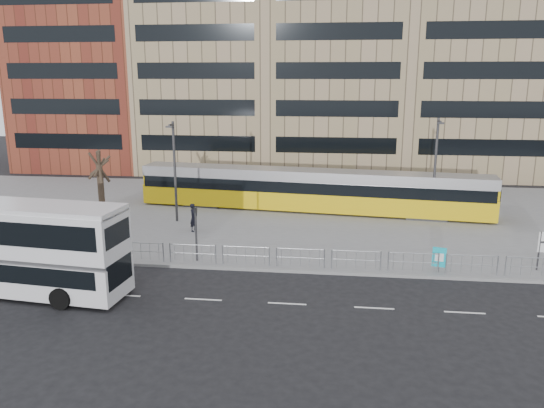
# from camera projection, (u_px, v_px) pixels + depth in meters

# --- Properties ---
(ground) EXTENTS (120.00, 120.00, 0.00)m
(ground) POSITION_uv_depth(u_px,v_px,m) (257.00, 271.00, 28.75)
(ground) COLOR black
(ground) RESTS_ON ground
(plaza) EXTENTS (64.00, 24.00, 0.15)m
(plaza) POSITION_uv_depth(u_px,v_px,m) (280.00, 214.00, 40.31)
(plaza) COLOR slate
(plaza) RESTS_ON ground
(kerb) EXTENTS (64.00, 0.25, 0.17)m
(kerb) POSITION_uv_depth(u_px,v_px,m) (257.00, 270.00, 28.78)
(kerb) COLOR gray
(kerb) RESTS_ON ground
(building_row) EXTENTS (70.40, 18.40, 31.20)m
(building_row) POSITION_uv_depth(u_px,v_px,m) (316.00, 52.00, 58.58)
(building_row) COLOR brown
(building_row) RESTS_ON ground
(pedestrian_barrier) EXTENTS (32.07, 0.07, 1.10)m
(pedestrian_barrier) POSITION_uv_depth(u_px,v_px,m) (295.00, 253.00, 28.77)
(pedestrian_barrier) COLOR #979BA0
(pedestrian_barrier) RESTS_ON plaza
(road_markings) EXTENTS (62.00, 0.12, 0.01)m
(road_markings) POSITION_uv_depth(u_px,v_px,m) (266.00, 303.00, 24.77)
(road_markings) COLOR white
(road_markings) RESTS_ON ground
(double_decker_bus) EXTENTS (11.41, 3.72, 4.48)m
(double_decker_bus) POSITION_uv_depth(u_px,v_px,m) (13.00, 245.00, 25.45)
(double_decker_bus) COLOR silver
(double_decker_bus) RESTS_ON ground
(tram) EXTENTS (27.02, 5.47, 3.17)m
(tram) POSITION_uv_depth(u_px,v_px,m) (311.00, 190.00, 40.79)
(tram) COLOR gold
(tram) RESTS_ON plaza
(ad_panel) EXTENTS (0.71, 0.22, 1.34)m
(ad_panel) POSITION_uv_depth(u_px,v_px,m) (439.00, 258.00, 28.11)
(ad_panel) COLOR #2D2D30
(ad_panel) RESTS_ON plaza
(pedestrian) EXTENTS (0.62, 0.79, 1.89)m
(pedestrian) POSITION_uv_depth(u_px,v_px,m) (194.00, 217.00, 35.43)
(pedestrian) COLOR black
(pedestrian) RESTS_ON plaza
(traffic_light_west) EXTENTS (0.20, 0.23, 3.10)m
(traffic_light_west) POSITION_uv_depth(u_px,v_px,m) (196.00, 227.00, 29.51)
(traffic_light_west) COLOR #2D2D30
(traffic_light_west) RESTS_ON plaza
(lamp_post_west) EXTENTS (0.45, 1.04, 7.12)m
(lamp_post_west) POSITION_uv_depth(u_px,v_px,m) (174.00, 167.00, 37.15)
(lamp_post_west) COLOR #2D2D30
(lamp_post_west) RESTS_ON plaza
(lamp_post_east) EXTENTS (0.45, 1.04, 7.36)m
(lamp_post_east) POSITION_uv_depth(u_px,v_px,m) (435.00, 165.00, 37.16)
(lamp_post_east) COLOR #2D2D30
(lamp_post_east) RESTS_ON plaza
(bare_tree) EXTENTS (4.15, 4.15, 7.23)m
(bare_tree) POSITION_uv_depth(u_px,v_px,m) (98.00, 147.00, 36.79)
(bare_tree) COLOR #31231B
(bare_tree) RESTS_ON plaza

